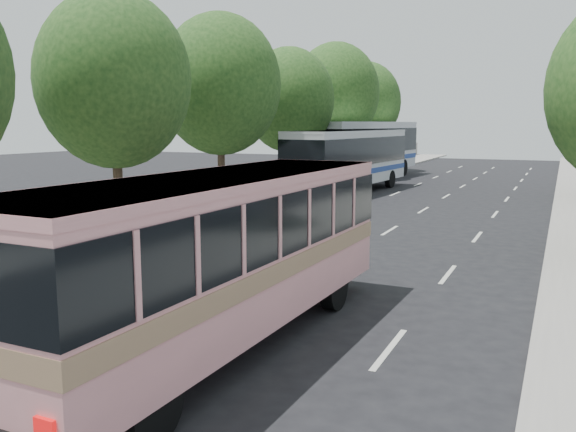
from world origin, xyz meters
The scene contains 14 objects.
ground centered at (0.00, 0.00, 0.00)m, with size 120.00×120.00×0.00m, color black.
sidewalk_left centered at (-8.50, 20.00, 0.07)m, with size 4.00×90.00×0.15m, color #9E998E.
low_wall centered at (-10.30, 20.00, 0.90)m, with size 0.30×90.00×1.50m, color #9E998E.
tree_left_b centered at (-8.42, 5.94, 5.82)m, with size 5.70×5.70×8.88m.
tree_left_c centered at (-8.62, 13.94, 6.12)m, with size 6.00×6.00×9.35m.
tree_left_d centered at (-8.52, 21.94, 5.63)m, with size 5.52×5.52×8.60m.
tree_left_e centered at (-8.42, 29.94, 6.43)m, with size 6.30×6.30×9.82m.
tree_left_f centered at (-8.62, 37.94, 6.00)m, with size 5.88×5.88×9.16m.
pink_bus centered at (1.33, -3.08, 1.94)m, with size 2.75×9.82×3.11m.
pink_taxi centered at (-1.23, 3.00, 0.69)m, with size 1.63×4.05×1.38m, color #FF1665.
white_pickup centered at (-4.02, 16.68, 0.76)m, with size 2.12×5.22×1.52m, color white.
tour_coach_front centered at (-4.50, 21.45, 2.18)m, with size 3.61×12.28×3.62m.
tour_coach_rear centered at (-6.30, 30.20, 2.49)m, with size 4.46×14.04×4.13m.
taxi_roof_sign centered at (-1.23, 3.00, 1.47)m, with size 0.55×0.18×0.18m, color silver.
Camera 1 is at (6.85, -12.29, 4.02)m, focal length 38.00 mm.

